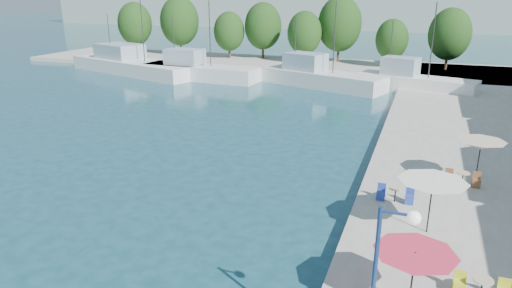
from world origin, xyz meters
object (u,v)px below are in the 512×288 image
at_px(trawler_01, 133,65).
at_px(trawler_03, 318,77).
at_px(umbrella_pink, 415,259).
at_px(street_lamp, 389,262).
at_px(umbrella_cream, 481,145).
at_px(umbrella_white, 432,186).
at_px(trawler_04, 413,83).
at_px(trawler_02, 198,71).

bearing_deg(trawler_01, trawler_03, 16.13).
bearing_deg(umbrella_pink, street_lamp, -102.51).
bearing_deg(umbrella_cream, umbrella_pink, -103.31).
distance_m(umbrella_cream, street_lamp, 15.92).
bearing_deg(street_lamp, umbrella_white, 83.71).
distance_m(trawler_01, trawler_04, 37.52).
height_order(trawler_03, umbrella_white, trawler_03).
distance_m(umbrella_white, street_lamp, 8.91).
bearing_deg(umbrella_white, trawler_01, 138.79).
bearing_deg(trawler_02, street_lamp, -53.38).
bearing_deg(trawler_04, street_lamp, -73.32).
relative_size(trawler_02, trawler_04, 1.18).
bearing_deg(trawler_03, street_lamp, -54.90).
xyz_separation_m(trawler_01, trawler_04, (37.52, -0.20, 0.00)).
xyz_separation_m(trawler_03, umbrella_pink, (12.34, -39.61, 1.38)).
relative_size(umbrella_cream, street_lamp, 0.51).
relative_size(trawler_02, street_lamp, 3.12).
xyz_separation_m(umbrella_pink, umbrella_cream, (2.92, 12.33, 0.40)).
relative_size(trawler_03, street_lamp, 3.19).
height_order(trawler_02, trawler_04, same).
height_order(trawler_01, street_lamp, trawler_01).
height_order(umbrella_pink, street_lamp, street_lamp).
bearing_deg(trawler_03, umbrella_cream, -40.93).
distance_m(trawler_01, trawler_02, 11.10).
distance_m(trawler_01, umbrella_pink, 56.13).
relative_size(umbrella_pink, umbrella_white, 0.93).
xyz_separation_m(trawler_04, umbrella_pink, (1.57, -40.07, 1.38)).
xyz_separation_m(trawler_02, trawler_03, (15.73, 0.78, -0.00)).
bearing_deg(umbrella_white, umbrella_pink, -94.89).
relative_size(umbrella_pink, umbrella_cream, 1.07).
bearing_deg(trawler_04, trawler_03, -162.06).
distance_m(umbrella_white, umbrella_cream, 7.14).
bearing_deg(trawler_02, trawler_03, 6.34).
xyz_separation_m(umbrella_pink, umbrella_white, (0.48, 5.62, 0.35)).
height_order(trawler_01, trawler_04, same).
distance_m(trawler_02, umbrella_cream, 40.82).
distance_m(trawler_01, trawler_03, 26.75).
relative_size(trawler_02, umbrella_pink, 5.70).
distance_m(trawler_04, street_lamp, 43.31).
bearing_deg(trawler_03, trawler_04, 22.28).
bearing_deg(trawler_04, umbrella_white, -71.07).
bearing_deg(trawler_02, umbrella_white, -45.82).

